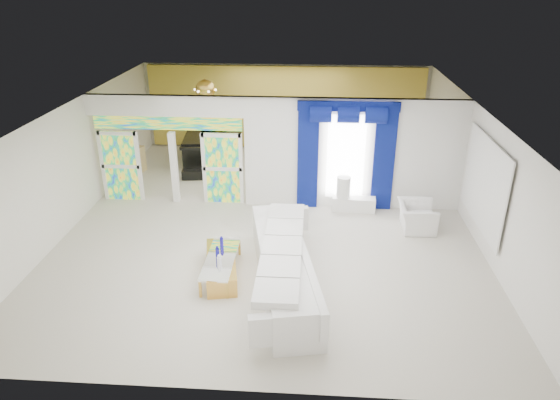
# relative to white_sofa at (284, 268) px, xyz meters

# --- Properties ---
(floor) EXTENTS (12.00, 12.00, 0.00)m
(floor) POSITION_rel_white_sofa_xyz_m (-0.50, 3.03, -0.41)
(floor) COLOR #B7AF9E
(floor) RESTS_ON ground
(dividing_wall) EXTENTS (5.70, 0.18, 3.00)m
(dividing_wall) POSITION_rel_white_sofa_xyz_m (1.65, 4.03, 1.09)
(dividing_wall) COLOR white
(dividing_wall) RESTS_ON ground
(dividing_header) EXTENTS (4.30, 0.18, 0.55)m
(dividing_header) POSITION_rel_white_sofa_xyz_m (-3.35, 4.03, 2.31)
(dividing_header) COLOR white
(dividing_header) RESTS_ON dividing_wall
(stained_panel_left) EXTENTS (0.95, 0.04, 2.00)m
(stained_panel_left) POSITION_rel_white_sofa_xyz_m (-4.77, 4.03, 0.59)
(stained_panel_left) COLOR #994C3F
(stained_panel_left) RESTS_ON ground
(stained_panel_right) EXTENTS (0.95, 0.04, 2.00)m
(stained_panel_right) POSITION_rel_white_sofa_xyz_m (-1.92, 4.03, 0.59)
(stained_panel_right) COLOR #994C3F
(stained_panel_right) RESTS_ON ground
(stained_transom) EXTENTS (4.00, 0.05, 0.35)m
(stained_transom) POSITION_rel_white_sofa_xyz_m (-3.35, 4.03, 1.84)
(stained_transom) COLOR #994C3F
(stained_transom) RESTS_ON dividing_header
(window_pane) EXTENTS (1.00, 0.02, 2.30)m
(window_pane) POSITION_rel_white_sofa_xyz_m (1.40, 3.93, 1.04)
(window_pane) COLOR white
(window_pane) RESTS_ON dividing_wall
(blue_drape_left) EXTENTS (0.55, 0.10, 2.80)m
(blue_drape_left) POSITION_rel_white_sofa_xyz_m (0.40, 3.90, 0.99)
(blue_drape_left) COLOR #070344
(blue_drape_left) RESTS_ON ground
(blue_drape_right) EXTENTS (0.55, 0.10, 2.80)m
(blue_drape_right) POSITION_rel_white_sofa_xyz_m (2.40, 3.90, 0.99)
(blue_drape_right) COLOR #070344
(blue_drape_right) RESTS_ON ground
(blue_pelmet) EXTENTS (2.60, 0.12, 0.25)m
(blue_pelmet) POSITION_rel_white_sofa_xyz_m (1.40, 3.90, 2.41)
(blue_pelmet) COLOR #070344
(blue_pelmet) RESTS_ON dividing_wall
(wall_mirror) EXTENTS (0.04, 2.70, 1.90)m
(wall_mirror) POSITION_rel_white_sofa_xyz_m (4.44, 2.03, 1.14)
(wall_mirror) COLOR white
(wall_mirror) RESTS_ON ground
(gold_curtains) EXTENTS (9.70, 0.12, 2.90)m
(gold_curtains) POSITION_rel_white_sofa_xyz_m (-0.50, 8.93, 1.09)
(gold_curtains) COLOR gold
(gold_curtains) RESTS_ON ground
(white_sofa) EXTENTS (1.74, 4.43, 0.83)m
(white_sofa) POSITION_rel_white_sofa_xyz_m (0.00, 0.00, 0.00)
(white_sofa) COLOR silver
(white_sofa) RESTS_ON ground
(coffee_table) EXTENTS (0.94, 1.89, 0.40)m
(coffee_table) POSITION_rel_white_sofa_xyz_m (-1.35, 0.30, -0.21)
(coffee_table) COLOR gold
(coffee_table) RESTS_ON ground
(console_table) EXTENTS (1.17, 0.44, 0.38)m
(console_table) POSITION_rel_white_sofa_xyz_m (1.67, 3.72, -0.22)
(console_table) COLOR white
(console_table) RESTS_ON ground
(table_lamp) EXTENTS (0.36, 0.36, 0.58)m
(table_lamp) POSITION_rel_white_sofa_xyz_m (1.37, 3.72, 0.26)
(table_lamp) COLOR silver
(table_lamp) RESTS_ON console_table
(armchair) EXTENTS (0.90, 1.03, 0.66)m
(armchair) POSITION_rel_white_sofa_xyz_m (3.17, 2.75, -0.08)
(armchair) COLOR silver
(armchair) RESTS_ON ground
(grand_piano) EXTENTS (1.55, 1.92, 0.90)m
(grand_piano) POSITION_rel_white_sofa_xyz_m (-3.09, 7.31, 0.04)
(grand_piano) COLOR black
(grand_piano) RESTS_ON ground
(piano_bench) EXTENTS (0.90, 0.43, 0.29)m
(piano_bench) POSITION_rel_white_sofa_xyz_m (-3.09, 5.71, -0.27)
(piano_bench) COLOR black
(piano_bench) RESTS_ON ground
(tv_console) EXTENTS (0.66, 0.62, 0.83)m
(tv_console) POSITION_rel_white_sofa_xyz_m (-5.20, 6.19, 0.00)
(tv_console) COLOR tan
(tv_console) RESTS_ON ground
(chandelier) EXTENTS (0.60, 0.60, 0.60)m
(chandelier) POSITION_rel_white_sofa_xyz_m (-2.80, 6.43, 2.24)
(chandelier) COLOR gold
(chandelier) RESTS_ON ceiling
(decanters) EXTENTS (0.17, 0.81, 0.25)m
(decanters) POSITION_rel_white_sofa_xyz_m (-1.38, 0.34, 0.09)
(decanters) COLOR white
(decanters) RESTS_ON coffee_table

